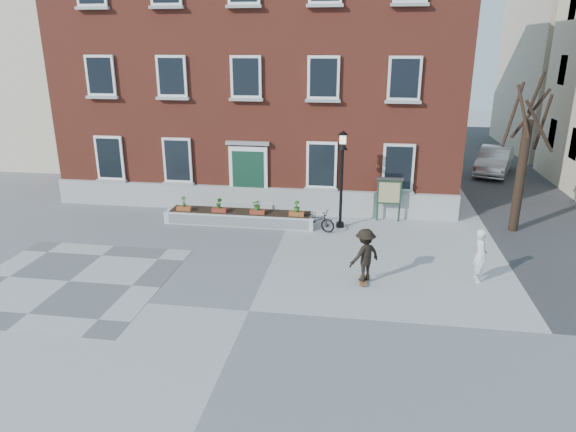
% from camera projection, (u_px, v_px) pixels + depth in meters
% --- Properties ---
extents(ground, '(100.00, 100.00, 0.00)m').
position_uv_depth(ground, '(249.00, 311.00, 14.31)').
color(ground, '#9A9B9D').
rests_on(ground, ground).
extents(checker_patch, '(6.00, 6.00, 0.01)m').
position_uv_depth(checker_patch, '(69.00, 281.00, 16.10)').
color(checker_patch, '#5A5A5C').
rests_on(checker_patch, ground).
extents(distant_building, '(10.00, 12.00, 13.00)m').
position_uv_depth(distant_building, '(46.00, 54.00, 33.56)').
color(distant_building, beige).
rests_on(distant_building, ground).
extents(bicycle, '(1.77, 1.13, 0.88)m').
position_uv_depth(bicycle, '(315.00, 220.00, 20.41)').
color(bicycle, black).
rests_on(bicycle, ground).
extents(parked_car, '(3.09, 4.94, 1.54)m').
position_uv_depth(parked_car, '(494.00, 161.00, 29.25)').
color(parked_car, silver).
rests_on(parked_car, ground).
extents(bystander, '(0.47, 0.66, 1.72)m').
position_uv_depth(bystander, '(480.00, 255.00, 15.89)').
color(bystander, silver).
rests_on(bystander, ground).
extents(brick_building, '(18.40, 10.85, 12.60)m').
position_uv_depth(brick_building, '(269.00, 61.00, 25.70)').
color(brick_building, brown).
rests_on(brick_building, ground).
extents(planter_assembly, '(6.20, 1.12, 1.15)m').
position_uv_depth(planter_assembly, '(240.00, 216.00, 21.23)').
color(planter_assembly, silver).
rests_on(planter_assembly, ground).
extents(bare_tree, '(1.83, 1.83, 6.16)m').
position_uv_depth(bare_tree, '(523.00, 162.00, 19.65)').
color(bare_tree, black).
rests_on(bare_tree, ground).
extents(lamp_post, '(0.40, 0.40, 3.93)m').
position_uv_depth(lamp_post, '(342.00, 166.00, 20.10)').
color(lamp_post, black).
rests_on(lamp_post, ground).
extents(notice_board, '(1.10, 0.16, 1.87)m').
position_uv_depth(notice_board, '(389.00, 192.00, 21.23)').
color(notice_board, '#1B3724').
rests_on(notice_board, ground).
extents(skateboarder, '(1.23, 1.19, 1.76)m').
position_uv_depth(skateboarder, '(365.00, 255.00, 15.77)').
color(skateboarder, brown).
rests_on(skateboarder, ground).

